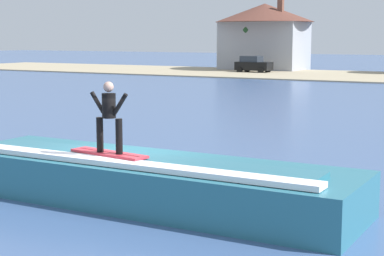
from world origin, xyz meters
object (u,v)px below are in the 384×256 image
(wave_crest, at_px, (146,180))
(surfer, at_px, (109,113))
(surfboard, at_px, (109,153))
(car_near_shore, at_px, (253,64))
(house_with_chimney, at_px, (264,31))
(tree_short_bushy, at_px, (250,31))

(wave_crest, height_order, surfer, surfer)
(wave_crest, height_order, surfboard, surfboard)
(car_near_shore, xyz_separation_m, house_with_chimney, (-1.44, 6.34, 3.70))
(wave_crest, relative_size, car_near_shore, 2.67)
(wave_crest, xyz_separation_m, tree_short_bushy, (-22.59, 55.78, 4.07))
(wave_crest, bearing_deg, tree_short_bushy, 112.05)
(surfboard, xyz_separation_m, house_with_chimney, (-20.84, 58.19, 3.45))
(surfboard, xyz_separation_m, tree_short_bushy, (-21.86, 56.25, 3.42))
(house_with_chimney, bearing_deg, surfer, -70.24)
(house_with_chimney, bearing_deg, wave_crest, -69.51)
(house_with_chimney, bearing_deg, tree_short_bushy, -117.55)
(wave_crest, bearing_deg, surfboard, -147.69)
(car_near_shore, bearing_deg, house_with_chimney, 102.84)
(surfer, distance_m, tree_short_bushy, 60.50)
(surfboard, height_order, house_with_chimney, house_with_chimney)
(surfboard, height_order, tree_short_bushy, tree_short_bushy)
(surfboard, height_order, car_near_shore, car_near_shore)
(surfboard, xyz_separation_m, surfer, (0.09, -0.08, 0.95))
(surfer, bearing_deg, tree_short_bushy, 111.29)
(car_near_shore, distance_m, tree_short_bushy, 6.23)
(surfboard, bearing_deg, house_with_chimney, 109.71)
(surfboard, bearing_deg, surfer, -42.36)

